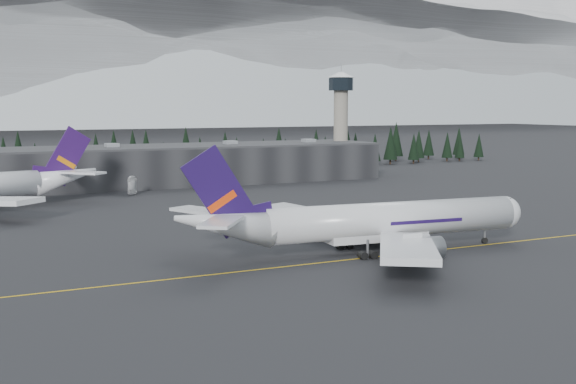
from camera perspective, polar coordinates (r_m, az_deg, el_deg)
name	(u,v)px	position (r m, az deg, el deg)	size (l,w,h in m)	color
ground	(341,258)	(122.00, 4.18, -5.20)	(1400.00, 1400.00, 0.00)	black
taxiline	(347,260)	(120.32, 4.66, -5.37)	(400.00, 0.40, 0.02)	gold
terminal	(144,166)	(236.50, -11.34, 2.05)	(160.00, 30.00, 12.60)	black
control_tower	(341,111)	(267.70, 4.20, 6.37)	(10.00, 10.00, 37.70)	gray
treeline	(117,155)	(272.24, -13.36, 2.86)	(360.00, 20.00, 15.00)	black
jet_main	(363,222)	(125.13, 5.94, -2.38)	(65.68, 60.38, 19.32)	silver
gse_vehicle_a	(132,192)	(211.71, -12.23, -0.02)	(2.57, 5.57, 1.55)	silver
gse_vehicle_b	(214,189)	(215.71, -5.86, 0.23)	(1.83, 4.56, 1.55)	white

